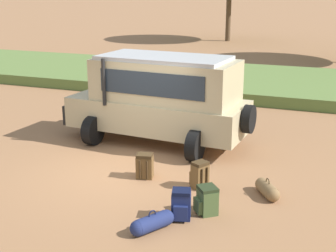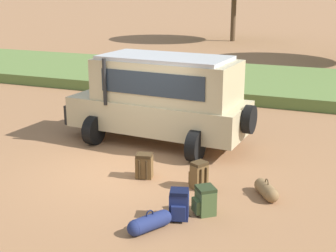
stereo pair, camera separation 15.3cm
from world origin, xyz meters
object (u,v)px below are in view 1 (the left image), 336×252
Objects in this scene: safari_vehicle at (161,97)px; backpack_outermost at (200,175)px; backpack_near_rear_wheel at (181,205)px; backpack_beside_front_wheel at (145,166)px; duffel_bag_soft_canvas at (152,223)px; duffel_bag_low_black_case at (267,189)px; backpack_cluster_center at (207,200)px.

safari_vehicle is 3.38m from backpack_outermost.
backpack_near_rear_wheel is 1.49m from backpack_outermost.
backpack_beside_front_wheel reaches higher than duffel_bag_soft_canvas.
duffel_bag_low_black_case is 0.89× the size of duffel_bag_soft_canvas.
duffel_bag_low_black_case is (1.35, 1.59, -0.13)m from backpack_near_rear_wheel.
safari_vehicle is 9.43× the size of backpack_beside_front_wheel.
backpack_near_rear_wheel reaches higher than duffel_bag_soft_canvas.
backpack_cluster_center is at bearing -32.99° from backpack_beside_front_wheel.
backpack_beside_front_wheel reaches higher than backpack_cluster_center.
backpack_beside_front_wheel is 2.79m from duffel_bag_low_black_case.
backpack_beside_front_wheel is at bearing 147.01° from backpack_cluster_center.
backpack_near_rear_wheel is at bearing 60.72° from duffel_bag_soft_canvas.
duffel_bag_low_black_case is at bearing 51.24° from backpack_cluster_center.
duffel_bag_low_black_case is at bearing 3.93° from backpack_outermost.
backpack_cluster_center is at bearing -56.58° from safari_vehicle.
backpack_beside_front_wheel reaches higher than duffel_bag_low_black_case.
backpack_outermost is at bearing -3.84° from backpack_beside_front_wheel.
backpack_cluster_center reaches higher than duffel_bag_low_black_case.
backpack_cluster_center is 0.94× the size of backpack_near_rear_wheel.
backpack_beside_front_wheel is 1.04× the size of backpack_cluster_center.
duffel_bag_low_black_case is (0.96, 1.20, -0.12)m from backpack_cluster_center.
backpack_beside_front_wheel is 1.34m from backpack_outermost.
backpack_outermost reaches higher than backpack_cluster_center.
backpack_outermost is at bearing 83.74° from duffel_bag_soft_canvas.
backpack_beside_front_wheel is 0.76× the size of duffel_bag_low_black_case.
duffel_bag_soft_canvas is at bearing -126.01° from backpack_cluster_center.
backpack_outermost reaches higher than backpack_beside_front_wheel.
duffel_bag_soft_canvas is (-0.72, -0.99, -0.12)m from backpack_cluster_center.
backpack_outermost is at bearing -53.12° from safari_vehicle.
backpack_outermost is at bearing 94.09° from backpack_near_rear_wheel.
backpack_outermost is (-0.11, 1.49, 0.01)m from backpack_near_rear_wheel.
duffel_bag_low_black_case is 2.76m from duffel_bag_soft_canvas.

